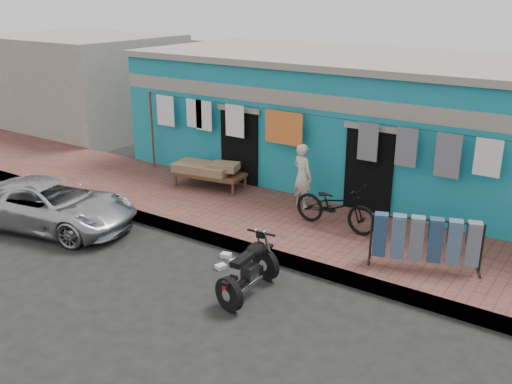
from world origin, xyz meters
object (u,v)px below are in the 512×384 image
bicycle (336,201)px  jeans_rack (425,241)px  car (52,204)px  seated_person (302,176)px  motorcycle (248,268)px  charpoy (210,175)px

bicycle → jeans_rack: bearing=-105.2°
car → bicycle: (5.35, 2.93, 0.30)m
seated_person → bicycle: size_ratio=0.80×
motorcycle → charpoy: bearing=131.7°
charpoy → jeans_rack: size_ratio=0.97×
car → jeans_rack: jeans_rack is taller
bicycle → jeans_rack: 2.21m
seated_person → motorcycle: (1.03, -3.57, -0.49)m
bicycle → car: bearing=121.3°
motorcycle → charpoy: 5.03m
motorcycle → charpoy: motorcycle is taller
motorcycle → jeans_rack: bearing=40.1°
seated_person → car: bearing=59.1°
car → seated_person: bearing=-62.4°
bicycle → charpoy: (-3.78, 0.58, -0.28)m
motorcycle → jeans_rack: size_ratio=0.79×
car → seated_person: seated_person is taller
bicycle → motorcycle: size_ratio=1.16×
bicycle → motorcycle: bearing=179.6°
motorcycle → jeans_rack: (2.26, 2.22, 0.23)m
car → bicycle: bearing=-74.5°
motorcycle → seated_person: bearing=101.6°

